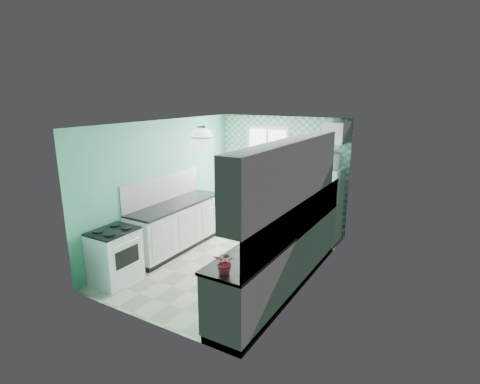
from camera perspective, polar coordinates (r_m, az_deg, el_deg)
The scene contains 26 objects.
floor at distance 7.01m, azimuth -1.41°, elevation -10.42°, with size 3.00×4.40×0.02m, color beige.
ceiling at distance 6.36m, azimuth -1.55°, elevation 10.61°, with size 3.00×4.40×0.02m, color white.
wall_back at distance 8.48m, azimuth 6.42°, elevation 2.96°, with size 3.00×0.02×2.50m, color #5BBB96.
wall_front at distance 4.92m, azimuth -15.23°, elevation -6.24°, with size 3.00×0.02×2.50m, color #5BBB96.
wall_left at distance 7.45m, azimuth -11.40°, elevation 1.12°, with size 0.02×4.40×2.50m, color #5BBB96.
wall_right at distance 5.94m, azimuth 11.01°, elevation -2.34°, with size 0.02×4.40×2.50m, color #5BBB96.
accent_wall at distance 8.46m, azimuth 6.36°, elevation 2.93°, with size 3.00×0.01×2.50m, color #5CBF9B.
window at distance 8.52m, azimuth 4.19°, elevation 5.13°, with size 1.04×0.05×1.44m.
backsplash_right at distance 5.61m, azimuth 9.39°, elevation -3.90°, with size 0.02×3.60×0.51m, color white.
backsplash_left at distance 7.40m, azimuth -11.63°, elevation 0.57°, with size 0.02×2.15×0.51m, color white.
upper_cabinets_right at distance 5.30m, azimuth 7.38°, elevation 2.99°, with size 0.33×3.20×0.90m, color silver.
upper_cabinet_fridge at distance 7.53m, azimuth 14.60°, elevation 8.81°, with size 0.40×0.74×0.40m, color silver.
ceiling_light at distance 5.71m, azimuth -5.82°, elevation 8.18°, with size 0.34×0.34×0.35m.
base_cabinets_right at distance 5.98m, azimuth 6.48°, elevation -10.25°, with size 0.60×3.60×0.90m, color white.
countertop_right at distance 5.81m, azimuth 6.47°, elevation -6.01°, with size 0.63×3.60×0.04m, color black.
base_cabinets_left at distance 7.43m, azimuth -9.67°, elevation -5.28°, with size 0.60×2.15×0.90m, color white.
countertop_left at distance 7.28m, azimuth -9.74°, elevation -1.82°, with size 0.63×2.15×0.04m, color black.
fridge at distance 7.86m, azimuth 12.55°, elevation -1.90°, with size 0.67×0.66×1.53m.
stove at distance 6.42m, azimuth -18.53°, elevation -9.11°, with size 0.58×0.72×0.86m.
sink at distance 6.64m, azimuth 10.01°, elevation -3.36°, with size 0.49×0.41×0.53m.
rug at distance 7.06m, azimuth 1.13°, elevation -10.06°, with size 0.68×0.97×0.02m, color maroon.
dish_towel at distance 6.57m, azimuth 6.03°, elevation -7.61°, with size 0.02×0.26×0.39m, color #51B696.
fruit_bowl at distance 4.94m, azimuth 1.80°, elevation -9.12°, with size 0.25×0.25×0.06m, color white.
potted_plant at distance 4.39m, azimuth -2.25°, elevation -10.70°, with size 0.26×0.22×0.29m, color #AE1620.
soap_bottle at distance 6.96m, azimuth 11.60°, elevation -1.59°, with size 0.10×0.10×0.21m, color #7F9BAA.
microwave at distance 7.65m, azimuth 12.94°, elevation 4.73°, with size 0.57×0.39×0.31m, color white.
Camera 1 is at (3.35, -5.38, 2.97)m, focal length 28.00 mm.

